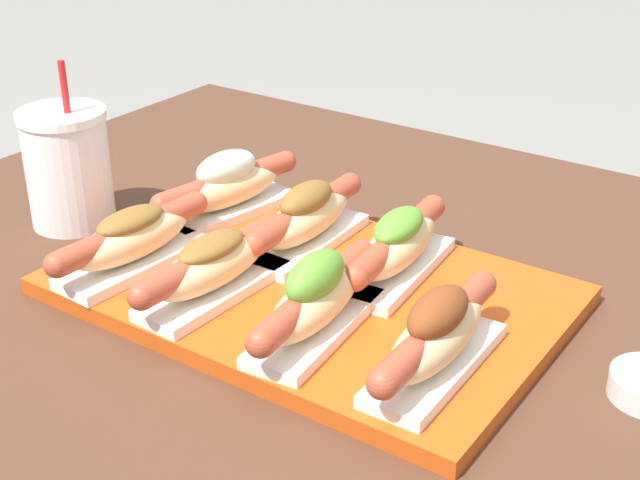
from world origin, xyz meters
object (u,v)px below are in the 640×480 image
at_px(hot_dog_1, 213,266).
at_px(hot_dog_2, 315,299).
at_px(hot_dog_3, 437,336).
at_px(hot_dog_6, 397,246).
at_px(serving_tray, 309,290).
at_px(hot_dog_4, 227,186).
at_px(hot_dog_5, 306,218).
at_px(hot_dog_0, 132,239).
at_px(drink_cup, 68,167).

distance_m(hot_dog_1, hot_dog_2, 0.12).
bearing_deg(hot_dog_3, hot_dog_6, 131.46).
xyz_separation_m(serving_tray, hot_dog_4, (-0.17, 0.08, 0.04)).
distance_m(hot_dog_1, hot_dog_5, 0.14).
bearing_deg(hot_dog_6, hot_dog_0, -149.02).
xyz_separation_m(hot_dog_2, hot_dog_4, (-0.23, 0.16, -0.00)).
relative_size(hot_dog_6, drink_cup, 1.05).
relative_size(hot_dog_0, hot_dog_6, 1.00).
height_order(hot_dog_0, hot_dog_1, same).
xyz_separation_m(hot_dog_4, drink_cup, (-0.16, -0.09, 0.02)).
xyz_separation_m(hot_dog_0, hot_dog_6, (0.23, 0.14, 0.00)).
height_order(hot_dog_2, hot_dog_5, hot_dog_2).
xyz_separation_m(hot_dog_0, hot_dog_4, (-0.00, 0.16, 0.00)).
height_order(hot_dog_3, hot_dog_4, hot_dog_4).
bearing_deg(serving_tray, hot_dog_0, -155.57).
xyz_separation_m(serving_tray, hot_dog_0, (-0.17, -0.08, 0.04)).
relative_size(serving_tray, drink_cup, 2.48).
distance_m(serving_tray, hot_dog_1, 0.11).
bearing_deg(hot_dog_4, serving_tray, -25.08).
relative_size(hot_dog_2, hot_dog_4, 1.01).
xyz_separation_m(hot_dog_2, drink_cup, (-0.40, 0.06, 0.02)).
height_order(hot_dog_1, hot_dog_3, hot_dog_3).
height_order(hot_dog_0, hot_dog_4, hot_dog_4).
height_order(hot_dog_3, hot_dog_5, hot_dog_3).
relative_size(hot_dog_1, hot_dog_3, 1.00).
bearing_deg(hot_dog_4, drink_cup, -150.44).
relative_size(hot_dog_3, hot_dog_5, 1.00).
height_order(hot_dog_0, hot_dog_2, hot_dog_2).
bearing_deg(hot_dog_6, drink_cup, -169.43).
bearing_deg(drink_cup, hot_dog_5, 14.89).
height_order(hot_dog_2, hot_dog_6, hot_dog_2).
xyz_separation_m(hot_dog_1, drink_cup, (-0.28, 0.06, 0.02)).
relative_size(hot_dog_3, drink_cup, 1.06).
distance_m(hot_dog_3, hot_dog_4, 0.38).
bearing_deg(hot_dog_1, hot_dog_0, -178.54).
relative_size(hot_dog_2, hot_dog_6, 1.00).
height_order(hot_dog_0, drink_cup, drink_cup).
distance_m(hot_dog_2, hot_dog_6, 0.14).
distance_m(serving_tray, hot_dog_4, 0.20).
bearing_deg(hot_dog_3, hot_dog_4, 157.46).
xyz_separation_m(hot_dog_3, hot_dog_5, (-0.23, 0.13, -0.00)).
bearing_deg(drink_cup, hot_dog_3, -5.88).
height_order(serving_tray, hot_dog_5, hot_dog_5).
bearing_deg(hot_dog_0, hot_dog_4, 91.66).
height_order(hot_dog_1, hot_dog_2, hot_dog_2).
relative_size(serving_tray, hot_dog_2, 2.36).
relative_size(hot_dog_0, hot_dog_5, 1.00).
relative_size(hot_dog_0, hot_dog_1, 1.00).
bearing_deg(serving_tray, drink_cup, -178.04).
xyz_separation_m(hot_dog_1, hot_dog_5, (0.01, 0.14, 0.00)).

